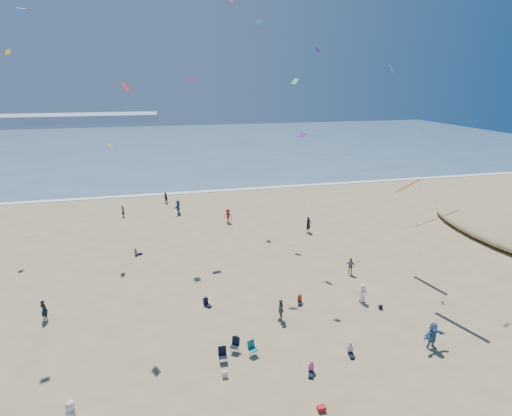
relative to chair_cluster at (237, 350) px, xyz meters
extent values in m
plane|color=tan|center=(0.08, -4.50, -0.50)|extent=(220.00, 220.00, 0.00)
cube|color=#476B84|center=(0.08, 90.50, -0.47)|extent=(220.00, 100.00, 0.06)
cube|color=white|center=(0.08, 40.50, -0.46)|extent=(220.00, 1.20, 0.08)
cube|color=#7A8EA8|center=(-59.92, 165.50, 1.10)|extent=(110.00, 20.00, 3.20)
ellipsoid|color=tan|center=(34.08, 13.50, 0.16)|extent=(10.00, 22.00, 2.20)
imported|color=#376099|center=(-2.26, 30.22, 0.44)|extent=(1.15, 1.83, 1.88)
imported|color=slate|center=(3.90, 3.25, 0.38)|extent=(0.83, 1.12, 1.76)
imported|color=black|center=(12.22, 19.79, 0.44)|extent=(0.81, 0.68, 1.89)
imported|color=black|center=(-3.81, 35.63, 0.28)|extent=(0.96, 0.94, 1.55)
imported|color=#A31721|center=(3.65, 25.38, 0.36)|extent=(1.29, 1.16, 1.73)
imported|color=black|center=(-13.09, 7.33, 0.33)|extent=(0.72, 0.65, 1.66)
imported|color=white|center=(11.00, 4.26, 0.28)|extent=(0.86, 0.67, 1.55)
imported|color=gray|center=(12.27, 8.91, 0.30)|extent=(1.01, 0.81, 1.61)
imported|color=white|center=(-9.15, -3.64, 0.39)|extent=(0.98, 1.03, 1.77)
imported|color=black|center=(-9.28, 30.66, 0.23)|extent=(0.42, 0.58, 1.47)
imported|color=teal|center=(12.75, -2.10, 0.45)|extent=(1.82, 0.81, 1.90)
cube|color=silver|center=(-1.06, -1.67, -0.30)|extent=(0.35, 0.20, 0.40)
cube|color=black|center=(0.19, 1.58, -0.31)|extent=(0.30, 0.22, 0.38)
cube|color=red|center=(3.60, -5.41, -0.35)|extent=(0.45, 0.30, 0.30)
cube|color=black|center=(11.93, 2.94, -0.33)|extent=(0.28, 0.18, 0.34)
cube|color=#FEAE0C|center=(-8.62, 19.36, 10.47)|extent=(0.43, 0.86, 0.29)
cube|color=#157CDA|center=(7.85, 26.39, 22.68)|extent=(0.69, 0.68, 0.35)
cube|color=blue|center=(-12.58, 11.92, 21.02)|extent=(0.62, 0.47, 0.39)
cube|color=green|center=(7.19, 11.22, 16.41)|extent=(0.67, 0.67, 0.42)
cube|color=#822490|center=(9.06, 14.21, 11.64)|extent=(0.55, 0.85, 0.38)
cube|color=yellow|center=(-18.40, 26.93, 19.25)|extent=(0.62, 0.64, 0.45)
cube|color=white|center=(16.36, 12.08, 17.45)|extent=(0.62, 0.69, 0.65)
cube|color=#492792|center=(13.19, 21.79, 19.60)|extent=(0.71, 0.64, 0.57)
cube|color=purple|center=(-0.48, 21.13, 16.57)|extent=(0.88, 0.51, 0.36)
cube|color=#ED2F48|center=(-5.91, 8.56, 16.08)|extent=(0.66, 0.83, 0.52)
cube|color=#73238C|center=(16.03, 3.20, 6.55)|extent=(0.35, 3.14, 2.21)
cube|color=#F25419|center=(17.68, 9.53, 7.42)|extent=(0.35, 2.64, 1.87)
camera|label=1|loc=(-3.77, -21.28, 16.50)|focal=28.00mm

